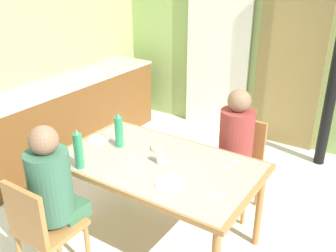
# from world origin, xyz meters

# --- Properties ---
(ground_plane) EXTENTS (6.14, 6.14, 0.00)m
(ground_plane) POSITION_xyz_m (0.00, 0.00, 0.00)
(ground_plane) COLOR silver
(wall_back) EXTENTS (4.10, 0.10, 2.71)m
(wall_back) POSITION_xyz_m (0.00, 2.36, 1.36)
(wall_back) COLOR #96AF62
(wall_back) RESTS_ON ground_plane
(wall_left) EXTENTS (0.10, 3.54, 2.71)m
(wall_left) POSITION_xyz_m (-1.95, 0.59, 1.36)
(wall_left) COLOR #95AE65
(wall_left) RESTS_ON ground_plane
(door_wooden) EXTENTS (0.80, 0.05, 2.00)m
(door_wooden) POSITION_xyz_m (0.52, 2.28, 1.00)
(door_wooden) COLOR olive
(door_wooden) RESTS_ON ground_plane
(curtain_panel) EXTENTS (0.90, 0.03, 2.28)m
(curtain_panel) POSITION_xyz_m (-0.44, 2.26, 1.14)
(curtain_panel) COLOR white
(curtain_panel) RESTS_ON ground_plane
(kitchen_counter) EXTENTS (0.61, 2.60, 0.91)m
(kitchen_counter) POSITION_xyz_m (-1.62, 0.68, 0.45)
(kitchen_counter) COLOR brown
(kitchen_counter) RESTS_ON ground_plane
(dining_table) EXTENTS (1.58, 0.94, 0.76)m
(dining_table) POSITION_xyz_m (0.23, -0.12, 0.69)
(dining_table) COLOR #A66F3A
(dining_table) RESTS_ON ground_plane
(chair_near_diner) EXTENTS (0.40, 0.40, 0.87)m
(chair_near_diner) POSITION_xyz_m (-0.18, -0.94, 0.50)
(chair_near_diner) COLOR #A66F3A
(chair_near_diner) RESTS_ON ground_plane
(chair_far_diner) EXTENTS (0.40, 0.40, 0.87)m
(chair_far_diner) POSITION_xyz_m (0.59, 0.70, 0.50)
(chair_far_diner) COLOR #A66F3A
(chair_far_diner) RESTS_ON ground_plane
(person_near_diner) EXTENTS (0.30, 0.37, 0.77)m
(person_near_diner) POSITION_xyz_m (-0.18, -0.81, 0.78)
(person_near_diner) COLOR #386949
(person_near_diner) RESTS_ON ground_plane
(person_far_diner) EXTENTS (0.30, 0.37, 0.77)m
(person_far_diner) POSITION_xyz_m (0.59, 0.56, 0.78)
(person_far_diner) COLOR brown
(person_far_diner) RESTS_ON ground_plane
(water_bottle_green_near) EXTENTS (0.07, 0.07, 0.30)m
(water_bottle_green_near) POSITION_xyz_m (-0.19, -0.07, 0.90)
(water_bottle_green_near) COLOR #247B50
(water_bottle_green_near) RESTS_ON dining_table
(water_bottle_green_far) EXTENTS (0.07, 0.07, 0.31)m
(water_bottle_green_far) POSITION_xyz_m (-0.21, -0.51, 0.91)
(water_bottle_green_far) COLOR #287B4D
(water_bottle_green_far) RESTS_ON dining_table
(dinner_plate_near_left) EXTENTS (0.19, 0.19, 0.01)m
(dinner_plate_near_left) POSITION_xyz_m (-0.41, -0.09, 0.76)
(dinner_plate_near_left) COLOR white
(dinner_plate_near_left) RESTS_ON dining_table
(dinner_plate_near_right) EXTENTS (0.21, 0.21, 0.01)m
(dinner_plate_near_right) POSITION_xyz_m (0.49, -0.33, 0.76)
(dinner_plate_near_right) COLOR white
(dinner_plate_near_right) RESTS_ON dining_table
(drinking_glass_by_near_diner) EXTENTS (0.06, 0.06, 0.10)m
(drinking_glass_by_near_diner) POSITION_xyz_m (0.27, -0.13, 0.81)
(drinking_glass_by_near_diner) COLOR silver
(drinking_glass_by_near_diner) RESTS_ON dining_table
(bread_plate_sliced) EXTENTS (0.19, 0.19, 0.02)m
(bread_plate_sliced) POSITION_xyz_m (0.15, 0.08, 0.77)
(bread_plate_sliced) COLOR #DBB77A
(bread_plate_sliced) RESTS_ON dining_table
(cutlery_knife_near) EXTENTS (0.15, 0.04, 0.00)m
(cutlery_knife_near) POSITION_xyz_m (0.04, -0.20, 0.76)
(cutlery_knife_near) COLOR silver
(cutlery_knife_near) RESTS_ON dining_table
(cutlery_fork_near) EXTENTS (0.07, 0.15, 0.00)m
(cutlery_fork_near) POSITION_xyz_m (0.74, 0.15, 0.76)
(cutlery_fork_near) COLOR silver
(cutlery_fork_near) RESTS_ON dining_table
(cutlery_knife_far) EXTENTS (0.06, 0.15, 0.00)m
(cutlery_knife_far) POSITION_xyz_m (0.82, -0.31, 0.76)
(cutlery_knife_far) COLOR silver
(cutlery_knife_far) RESTS_ON dining_table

